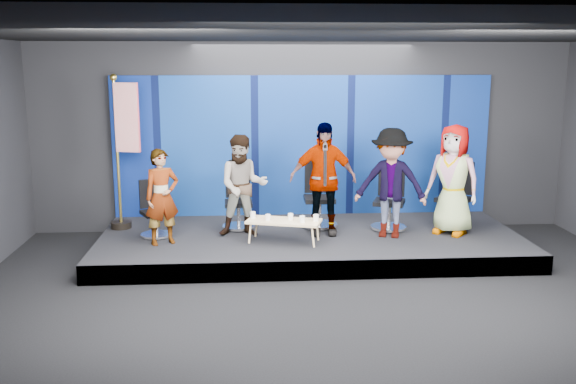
# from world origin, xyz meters

# --- Properties ---
(ground) EXTENTS (10.00, 10.00, 0.00)m
(ground) POSITION_xyz_m (0.00, 0.00, 0.00)
(ground) COLOR black
(ground) RESTS_ON ground
(room_walls) EXTENTS (10.02, 8.02, 3.51)m
(room_walls) POSITION_xyz_m (0.00, 0.00, 2.43)
(room_walls) COLOR black
(room_walls) RESTS_ON ground
(riser) EXTENTS (7.00, 3.00, 0.30)m
(riser) POSITION_xyz_m (0.00, 2.50, 0.15)
(riser) COLOR black
(riser) RESTS_ON ground
(backdrop) EXTENTS (7.00, 0.08, 2.60)m
(backdrop) POSITION_xyz_m (0.00, 3.95, 1.60)
(backdrop) COLOR #071558
(backdrop) RESTS_ON riser
(chair_a) EXTENTS (0.71, 0.71, 0.94)m
(chair_a) POSITION_xyz_m (-2.58, 2.55, 0.61)
(chair_a) COLOR silver
(chair_a) RESTS_ON riser
(panelist_a) EXTENTS (0.66, 0.57, 1.52)m
(panelist_a) POSITION_xyz_m (-2.39, 2.08, 1.06)
(panelist_a) COLOR black
(panelist_a) RESTS_ON riser
(chair_b) EXTENTS (0.60, 0.60, 1.04)m
(chair_b) POSITION_xyz_m (-1.21, 2.99, 0.64)
(chair_b) COLOR silver
(chair_b) RESTS_ON riser
(panelist_b) EXTENTS (0.84, 0.66, 1.69)m
(panelist_b) POSITION_xyz_m (-1.12, 2.49, 1.14)
(panelist_b) COLOR black
(panelist_b) RESTS_ON riser
(chair_c) EXTENTS (0.67, 0.67, 1.16)m
(chair_c) POSITION_xyz_m (0.20, 3.00, 0.68)
(chair_c) COLOR silver
(chair_c) RESTS_ON riser
(panelist_c) EXTENTS (1.11, 0.48, 1.88)m
(panelist_c) POSITION_xyz_m (0.20, 2.49, 1.24)
(panelist_c) COLOR black
(panelist_c) RESTS_ON riser
(chair_d) EXTENTS (0.80, 0.80, 1.11)m
(chair_d) POSITION_xyz_m (1.40, 2.75, 0.67)
(chair_d) COLOR silver
(chair_d) RESTS_ON riser
(panelist_d) EXTENTS (1.32, 1.02, 1.80)m
(panelist_d) POSITION_xyz_m (1.29, 2.26, 1.20)
(panelist_d) COLOR black
(panelist_d) RESTS_ON riser
(chair_e) EXTENTS (0.90, 0.90, 1.14)m
(chair_e) POSITION_xyz_m (2.58, 2.85, 0.67)
(chair_e) COLOR silver
(chair_e) RESTS_ON riser
(panelist_e) EXTENTS (1.06, 1.03, 1.84)m
(panelist_e) POSITION_xyz_m (2.37, 2.39, 1.22)
(panelist_e) COLOR black
(panelist_e) RESTS_ON riser
(coffee_table) EXTENTS (1.26, 0.81, 0.36)m
(coffee_table) POSITION_xyz_m (-0.47, 2.05, 0.63)
(coffee_table) COLOR tan
(coffee_table) RESTS_ON riser
(mug_a) EXTENTS (0.09, 0.09, 0.10)m
(mug_a) POSITION_xyz_m (-0.97, 2.23, 0.71)
(mug_a) COLOR white
(mug_a) RESTS_ON coffee_table
(mug_b) EXTENTS (0.08, 0.08, 0.10)m
(mug_b) POSITION_xyz_m (-0.73, 2.06, 0.71)
(mug_b) COLOR white
(mug_b) RESTS_ON coffee_table
(mug_c) EXTENTS (0.08, 0.08, 0.10)m
(mug_c) POSITION_xyz_m (-0.36, 2.09, 0.71)
(mug_c) COLOR white
(mug_c) RESTS_ON coffee_table
(mug_d) EXTENTS (0.09, 0.09, 0.10)m
(mug_d) POSITION_xyz_m (-0.19, 1.89, 0.71)
(mug_d) COLOR white
(mug_d) RESTS_ON coffee_table
(mug_e) EXTENTS (0.09, 0.09, 0.11)m
(mug_e) POSITION_xyz_m (0.03, 1.96, 0.71)
(mug_e) COLOR white
(mug_e) RESTS_ON coffee_table
(flag_stand) EXTENTS (0.59, 0.35, 2.65)m
(flag_stand) POSITION_xyz_m (-3.13, 3.06, 1.70)
(flag_stand) COLOR black
(flag_stand) RESTS_ON riser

